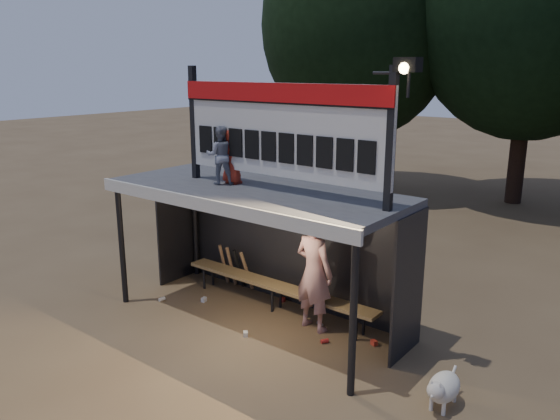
% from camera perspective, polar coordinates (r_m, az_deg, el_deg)
% --- Properties ---
extents(ground, '(80.00, 80.00, 0.00)m').
position_cam_1_polar(ground, '(9.53, -2.48, -11.42)').
color(ground, brown).
rests_on(ground, ground).
extents(player, '(0.76, 0.55, 1.96)m').
position_cam_1_polar(player, '(8.89, 3.58, -6.52)').
color(player, silver).
rests_on(player, ground).
extents(child_a, '(0.59, 0.58, 0.96)m').
position_cam_1_polar(child_a, '(9.00, -6.25, 5.70)').
color(child_a, gray).
rests_on(child_a, dugout_shelter).
extents(child_b, '(0.47, 0.32, 0.91)m').
position_cam_1_polar(child_b, '(9.03, -5.02, 5.61)').
color(child_b, maroon).
rests_on(child_b, dugout_shelter).
extents(dugout_shelter, '(5.10, 2.08, 2.32)m').
position_cam_1_polar(dugout_shelter, '(9.05, -1.61, -0.33)').
color(dugout_shelter, '#424144').
rests_on(dugout_shelter, ground).
extents(scoreboard_assembly, '(4.10, 0.27, 1.99)m').
position_cam_1_polar(scoreboard_assembly, '(8.24, 0.21, 8.66)').
color(scoreboard_assembly, black).
rests_on(scoreboard_assembly, dugout_shelter).
extents(bench, '(4.00, 0.35, 0.48)m').
position_cam_1_polar(bench, '(9.73, -0.39, -8.02)').
color(bench, '#9A7B48').
rests_on(bench, ground).
extents(tree_left, '(6.46, 6.46, 9.27)m').
position_cam_1_polar(tree_left, '(19.12, 8.26, 18.49)').
color(tree_left, black).
rests_on(tree_left, ground).
extents(dog, '(0.36, 0.81, 0.49)m').
position_cam_1_polar(dog, '(7.51, 16.66, -17.37)').
color(dog, silver).
rests_on(dog, ground).
extents(bats, '(0.67, 0.35, 0.84)m').
position_cam_1_polar(bats, '(10.68, -4.72, -5.99)').
color(bats, olive).
rests_on(bats, ground).
extents(litter, '(4.00, 1.53, 0.08)m').
position_cam_1_polar(litter, '(9.49, -1.10, -11.27)').
color(litter, red).
rests_on(litter, ground).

